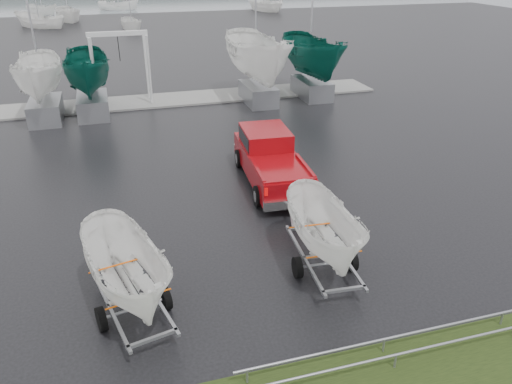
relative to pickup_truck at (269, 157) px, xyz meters
name	(u,v)px	position (x,y,z in m)	size (l,w,h in m)	color
ground_plane	(159,198)	(-4.40, -0.42, -0.98)	(120.00, 120.00, 0.00)	black
dock	(133,103)	(-4.40, 12.58, -0.93)	(30.00, 3.00, 0.12)	gray
pickup_truck	(269,157)	(0.00, 0.00, 0.00)	(2.38, 5.74, 1.87)	maroon
trailer_hitched	(328,188)	(-0.44, -6.28, 1.58)	(1.82, 3.67, 4.69)	gray
trailer_parked	(121,222)	(-5.75, -6.73, 1.66)	(1.98, 3.77, 4.86)	gray
boat_hoist	(120,58)	(-4.86, 12.58, 1.69)	(3.30, 2.18, 4.12)	silver
keelboat_0	(35,50)	(-9.00, 10.58, 2.69)	(2.31, 3.20, 10.48)	gray
keelboat_1	(84,46)	(-6.61, 10.78, 2.75)	(2.36, 3.20, 7.36)	gray
keelboat_2	(258,20)	(2.71, 10.58, 3.70)	(2.94, 3.20, 11.12)	gray
keelboat_3	(315,27)	(6.22, 10.88, 3.18)	(2.61, 3.20, 10.79)	gray
mast_rack_2	(390,347)	(-0.40, -9.92, -0.63)	(7.00, 0.56, 0.06)	gray
moored_boat_1	(69,21)	(-9.53, 53.22, -0.97)	(3.18, 3.24, 11.62)	white
moored_boat_2	(132,29)	(-2.39, 43.39, -0.97)	(2.25, 2.30, 10.70)	white
moored_boat_3	(264,11)	(17.57, 57.23, -0.97)	(3.68, 3.73, 11.85)	white
moored_boat_5	(119,10)	(-2.88, 65.01, -0.97)	(2.72, 2.67, 11.04)	white
moored_boat_6	(40,27)	(-12.52, 48.05, -0.97)	(3.85, 3.85, 11.58)	white
moored_boat_7	(43,14)	(-13.41, 62.32, -0.97)	(3.09, 3.10, 10.87)	white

